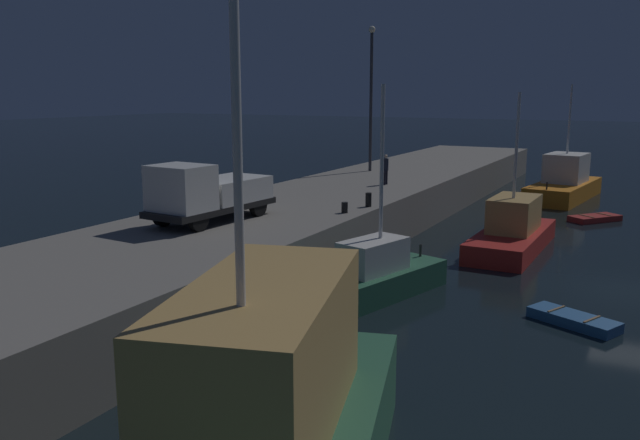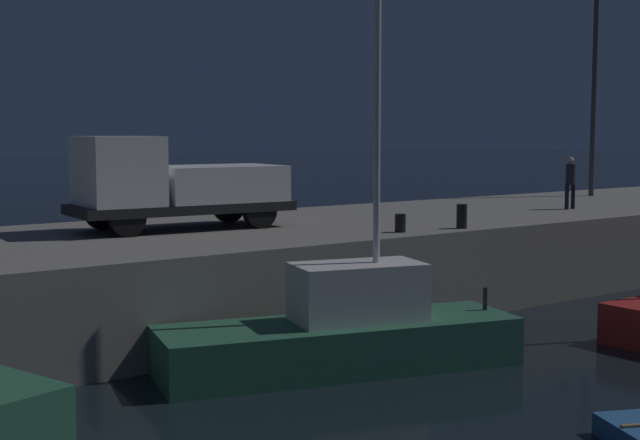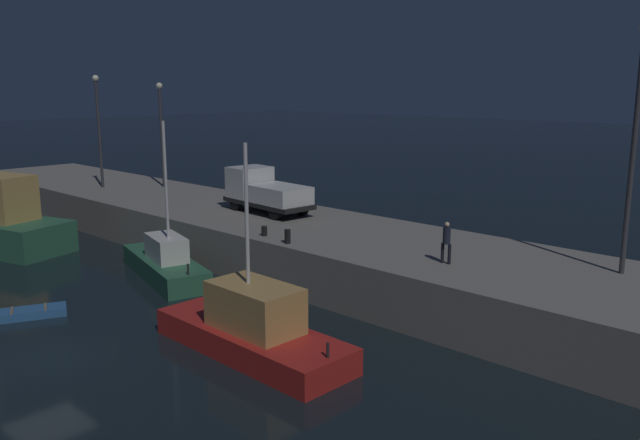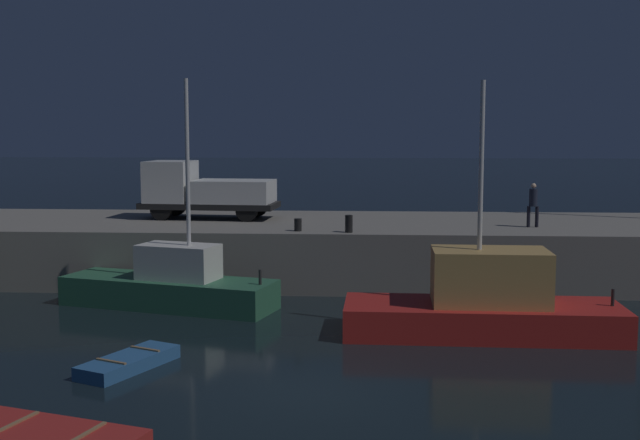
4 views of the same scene
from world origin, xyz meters
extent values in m
cube|color=gray|center=(0.00, 14.75, 1.15)|extent=(72.18, 8.40, 2.29)
cube|color=#2D6647|center=(-5.49, 8.54, 0.50)|extent=(7.75, 4.06, 1.00)
cube|color=silver|center=(-5.09, 8.43, 1.59)|extent=(2.93, 2.07, 1.18)
cylinder|color=silver|center=(-4.69, 8.32, 4.96)|extent=(0.14, 0.14, 5.56)
cylinder|color=#262626|center=(-2.19, 7.62, 1.25)|extent=(0.10, 0.10, 0.50)
cylinder|color=#38383D|center=(13.38, 16.60, 6.76)|extent=(0.20, 0.20, 8.93)
cylinder|color=black|center=(-7.32, 14.64, 2.74)|extent=(0.92, 0.35, 0.90)
cylinder|color=black|center=(-7.17, 16.50, 2.74)|extent=(0.92, 0.35, 0.90)
cylinder|color=black|center=(-3.66, 14.35, 2.74)|extent=(0.92, 0.35, 0.90)
cylinder|color=black|center=(-3.52, 16.20, 2.74)|extent=(0.92, 0.35, 0.90)
cube|color=black|center=(-5.42, 15.42, 2.87)|extent=(5.89, 2.67, 0.25)
cube|color=silver|center=(-7.13, 15.56, 3.87)|extent=(2.01, 2.36, 1.75)
cube|color=silver|center=(-4.39, 15.34, 3.47)|extent=(3.49, 2.48, 0.95)
cylinder|color=black|center=(7.55, 13.18, 2.70)|extent=(0.13, 0.13, 0.82)
cylinder|color=black|center=(7.87, 13.18, 2.70)|extent=(0.13, 0.13, 0.82)
cylinder|color=#1E2333|center=(7.71, 13.18, 3.45)|extent=(0.32, 0.32, 0.67)
sphere|color=beige|center=(7.71, 13.18, 3.91)|extent=(0.20, 0.20, 0.20)
cylinder|color=black|center=(-1.28, 11.43, 2.53)|extent=(0.28, 0.28, 0.47)
cylinder|color=black|center=(0.63, 11.14, 2.62)|extent=(0.28, 0.28, 0.64)
camera|label=1|loc=(-26.38, -0.60, 7.46)|focal=36.48mm
camera|label=2|loc=(-16.65, -5.89, 4.90)|focal=51.02mm
camera|label=3|loc=(21.41, -8.70, 9.36)|focal=36.45mm
camera|label=4|loc=(1.37, -17.55, 6.01)|focal=44.10mm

